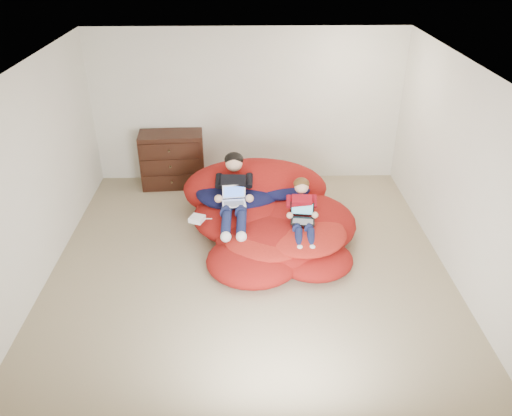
{
  "coord_description": "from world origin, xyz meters",
  "views": [
    {
      "loc": [
        -0.04,
        -5.31,
        3.81
      ],
      "look_at": [
        0.09,
        0.16,
        0.7
      ],
      "focal_mm": 35.0,
      "sensor_mm": 36.0,
      "label": 1
    }
  ],
  "objects_px": {
    "beanbag_pile": "(269,218)",
    "laptop_black": "(302,216)",
    "dresser": "(172,160)",
    "laptop_white": "(234,198)",
    "younger_boy": "(302,210)",
    "older_boy": "(234,190)"
  },
  "relations": [
    {
      "from": "beanbag_pile",
      "to": "laptop_black",
      "type": "relative_size",
      "value": 7.37
    },
    {
      "from": "dresser",
      "to": "laptop_white",
      "type": "bearing_deg",
      "value": -58.34
    },
    {
      "from": "dresser",
      "to": "younger_boy",
      "type": "relative_size",
      "value": 1.14
    },
    {
      "from": "dresser",
      "to": "beanbag_pile",
      "type": "distance_m",
      "value": 2.21
    },
    {
      "from": "laptop_white",
      "to": "laptop_black",
      "type": "height_order",
      "value": "laptop_white"
    },
    {
      "from": "older_boy",
      "to": "laptop_black",
      "type": "relative_size",
      "value": 3.82
    },
    {
      "from": "dresser",
      "to": "beanbag_pile",
      "type": "relative_size",
      "value": 0.43
    },
    {
      "from": "dresser",
      "to": "younger_boy",
      "type": "distance_m",
      "value": 2.76
    },
    {
      "from": "laptop_white",
      "to": "younger_boy",
      "type": "bearing_deg",
      "value": -18.18
    },
    {
      "from": "younger_boy",
      "to": "laptop_black",
      "type": "relative_size",
      "value": 2.76
    },
    {
      "from": "older_boy",
      "to": "laptop_black",
      "type": "distance_m",
      "value": 1.01
    },
    {
      "from": "laptop_black",
      "to": "dresser",
      "type": "bearing_deg",
      "value": 133.57
    },
    {
      "from": "dresser",
      "to": "older_boy",
      "type": "bearing_deg",
      "value": -56.31
    },
    {
      "from": "laptop_white",
      "to": "laptop_black",
      "type": "bearing_deg",
      "value": -20.95
    },
    {
      "from": "younger_boy",
      "to": "laptop_white",
      "type": "distance_m",
      "value": 0.93
    },
    {
      "from": "younger_boy",
      "to": "laptop_white",
      "type": "bearing_deg",
      "value": 161.82
    },
    {
      "from": "older_boy",
      "to": "younger_boy",
      "type": "xyz_separation_m",
      "value": [
        0.89,
        -0.42,
        -0.08
      ]
    },
    {
      "from": "dresser",
      "to": "laptop_black",
      "type": "distance_m",
      "value": 2.8
    },
    {
      "from": "older_boy",
      "to": "laptop_white",
      "type": "relative_size",
      "value": 3.85
    },
    {
      "from": "dresser",
      "to": "laptop_black",
      "type": "xyz_separation_m",
      "value": [
        1.93,
        -2.02,
        0.1
      ]
    },
    {
      "from": "older_boy",
      "to": "beanbag_pile",
      "type": "bearing_deg",
      "value": -4.37
    },
    {
      "from": "dresser",
      "to": "laptop_white",
      "type": "xyz_separation_m",
      "value": [
        1.04,
        -1.69,
        0.18
      ]
    }
  ]
}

